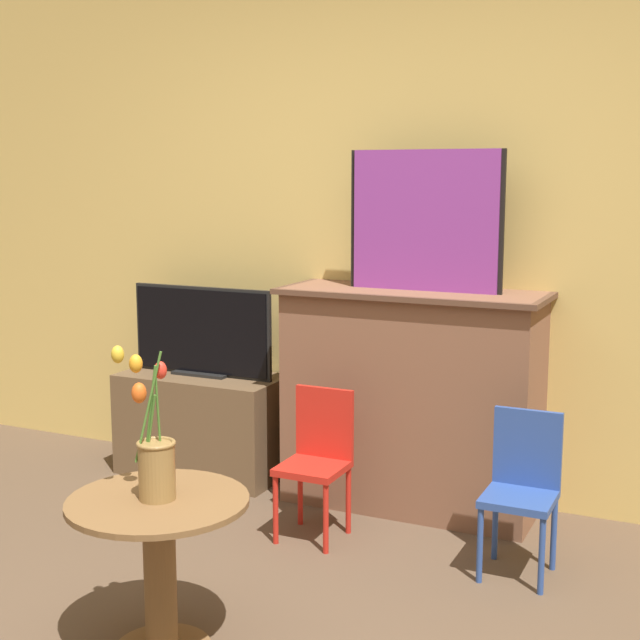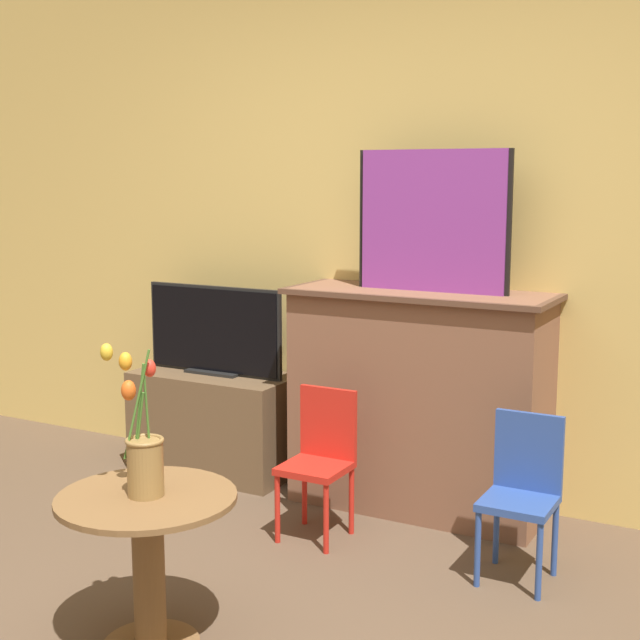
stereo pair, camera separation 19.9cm
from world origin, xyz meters
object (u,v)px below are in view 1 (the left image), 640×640
at_px(tv_monitor, 202,332).
at_px(chair_red, 318,454).
at_px(painting, 425,221).
at_px(chair_blue, 522,483).
at_px(vase_tulips, 154,455).

distance_m(tv_monitor, chair_red, 1.09).
height_order(painting, chair_blue, painting).
distance_m(painting, chair_red, 1.16).
height_order(chair_red, vase_tulips, vase_tulips).
distance_m(tv_monitor, vase_tulips, 1.82).
height_order(chair_blue, vase_tulips, vase_tulips).
bearing_deg(painting, vase_tulips, -102.17).
relative_size(tv_monitor, vase_tulips, 1.60).
relative_size(painting, vase_tulips, 1.43).
bearing_deg(painting, tv_monitor, -179.14).
bearing_deg(chair_blue, painting, 139.95).
bearing_deg(chair_blue, chair_red, -179.31).
bearing_deg(chair_red, tv_monitor, 151.46).
bearing_deg(vase_tulips, chair_red, 87.45).
relative_size(chair_red, vase_tulips, 1.28).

